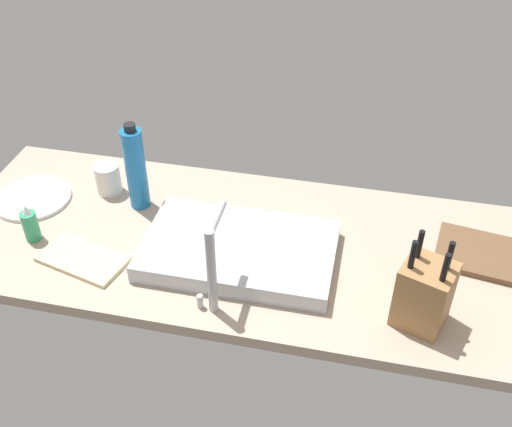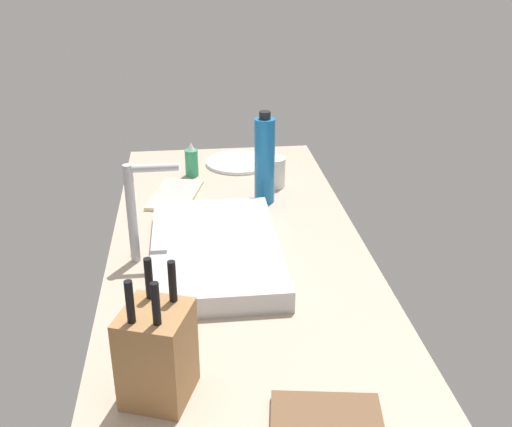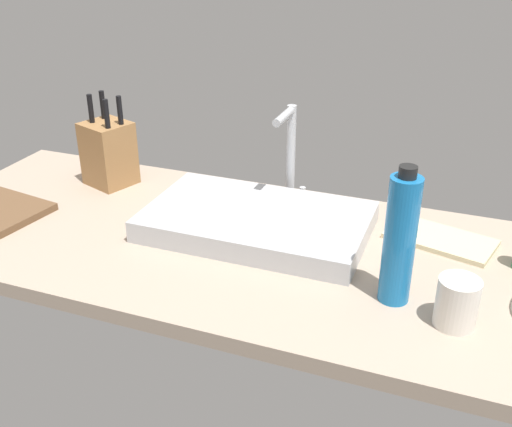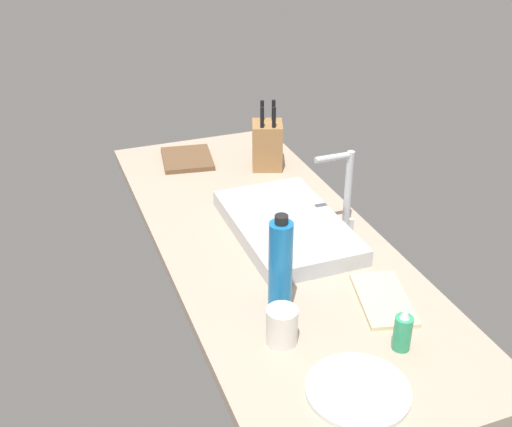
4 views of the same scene
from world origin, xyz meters
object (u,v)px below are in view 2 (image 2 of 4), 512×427
(sink_basin, at_px, (215,250))
(water_bottle, at_px, (265,160))
(dinner_plate, at_px, (239,162))
(dish_towel, at_px, (175,195))
(soap_bottle, at_px, (192,161))
(knife_block, at_px, (157,353))
(coffee_mug, at_px, (273,172))
(faucet, at_px, (137,205))

(sink_basin, xyz_separation_m, water_bottle, (0.35, -0.17, 0.11))
(water_bottle, height_order, dinner_plate, water_bottle)
(dinner_plate, height_order, dish_towel, same)
(dinner_plate, bearing_deg, sink_basin, 170.10)
(water_bottle, bearing_deg, soap_bottle, 41.87)
(knife_block, xyz_separation_m, coffee_mug, (0.96, -0.34, -0.04))
(dish_towel, bearing_deg, water_bottle, -103.25)
(knife_block, distance_m, dish_towel, 0.90)
(soap_bottle, height_order, dish_towel, soap_bottle)
(faucet, bearing_deg, dish_towel, -11.68)
(faucet, relative_size, dinner_plate, 1.09)
(water_bottle, xyz_separation_m, coffee_mug, (0.12, -0.04, -0.09))
(dish_towel, bearing_deg, faucet, 168.32)
(faucet, distance_m, soap_bottle, 0.60)
(dinner_plate, distance_m, dish_towel, 0.35)
(knife_block, height_order, dinner_plate, knife_block)
(sink_basin, relative_size, water_bottle, 1.85)
(water_bottle, bearing_deg, knife_block, 160.65)
(knife_block, distance_m, dinner_plate, 1.20)
(water_bottle, height_order, dish_towel, water_bottle)
(water_bottle, distance_m, coffee_mug, 0.15)
(sink_basin, height_order, coffee_mug, coffee_mug)
(knife_block, bearing_deg, coffee_mug, 0.40)
(faucet, height_order, water_bottle, water_bottle)
(faucet, height_order, dinner_plate, faucet)
(sink_basin, distance_m, coffee_mug, 0.52)
(dinner_plate, xyz_separation_m, coffee_mug, (-0.22, -0.09, 0.04))
(soap_bottle, xyz_separation_m, dish_towel, (-0.18, 0.06, -0.04))
(sink_basin, height_order, knife_block, knife_block)
(sink_basin, distance_m, knife_block, 0.50)
(soap_bottle, relative_size, dinner_plate, 0.51)
(sink_basin, height_order, soap_bottle, soap_bottle)
(dinner_plate, xyz_separation_m, dish_towel, (-0.27, 0.22, 0.00))
(sink_basin, relative_size, knife_block, 2.06)
(water_bottle, bearing_deg, faucet, 133.15)
(dinner_plate, height_order, coffee_mug, coffee_mug)
(faucet, xyz_separation_m, dish_towel, (0.40, -0.08, -0.14))
(soap_bottle, bearing_deg, water_bottle, -138.13)
(faucet, relative_size, dish_towel, 1.07)
(sink_basin, xyz_separation_m, soap_bottle, (0.59, 0.05, 0.02))
(knife_block, relative_size, water_bottle, 0.90)
(soap_bottle, bearing_deg, sink_basin, -175.39)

